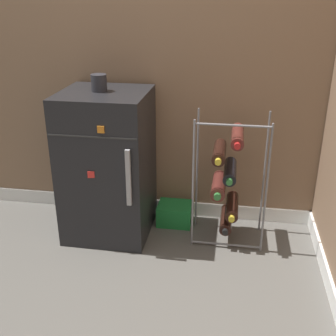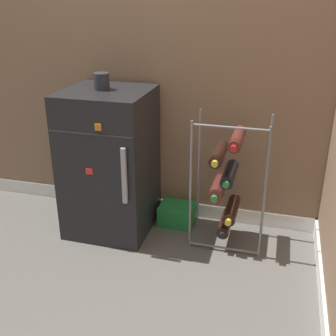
# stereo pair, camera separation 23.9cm
# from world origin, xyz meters

# --- Properties ---
(ground_plane) EXTENTS (14.00, 14.00, 0.00)m
(ground_plane) POSITION_xyz_m (0.00, 0.00, 0.00)
(ground_plane) COLOR #56544F
(wall_back) EXTENTS (6.92, 0.07, 2.50)m
(wall_back) POSITION_xyz_m (0.00, 0.61, 1.24)
(wall_back) COLOR #84664C
(wall_back) RESTS_ON ground_plane
(mini_fridge) EXTENTS (0.48, 0.49, 0.86)m
(mini_fridge) POSITION_xyz_m (-0.26, 0.31, 0.43)
(mini_fridge) COLOR black
(mini_fridge) RESTS_ON ground_plane
(wine_rack) EXTENTS (0.40, 0.31, 0.75)m
(wine_rack) POSITION_xyz_m (0.43, 0.33, 0.38)
(wine_rack) COLOR slate
(wine_rack) RESTS_ON ground_plane
(soda_box) EXTENTS (0.21, 0.17, 0.13)m
(soda_box) POSITION_xyz_m (0.12, 0.45, 0.06)
(soda_box) COLOR #1E7F38
(soda_box) RESTS_ON ground_plane
(fridge_top_cup) EXTENTS (0.08, 0.08, 0.09)m
(fridge_top_cup) POSITION_xyz_m (-0.28, 0.32, 0.90)
(fridge_top_cup) COLOR #28282D
(fridge_top_cup) RESTS_ON mini_fridge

